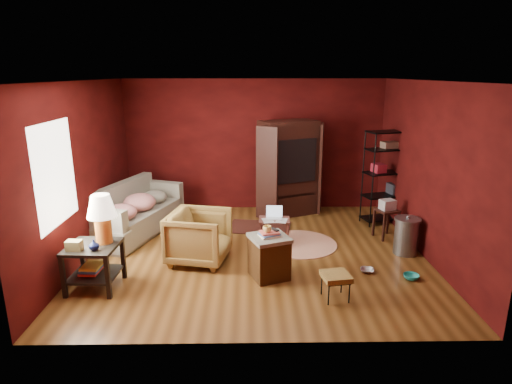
% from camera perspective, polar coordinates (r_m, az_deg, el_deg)
% --- Properties ---
extents(room, '(5.54, 5.04, 2.84)m').
position_cam_1_polar(room, '(6.81, -0.31, 2.78)').
color(room, brown).
rests_on(room, ground).
extents(sofa, '(1.23, 2.20, 0.83)m').
position_cam_1_polar(sofa, '(8.23, -15.61, -2.68)').
color(sofa, gray).
rests_on(sofa, ground).
extents(armchair, '(0.99, 1.03, 0.91)m').
position_cam_1_polar(armchair, '(6.84, -7.59, -5.62)').
color(armchair, black).
rests_on(armchair, ground).
extents(pet_bowl_steel, '(0.22, 0.10, 0.21)m').
position_cam_1_polar(pet_bowl_steel, '(6.77, 14.65, -9.48)').
color(pet_bowl_steel, '#B7B9BE').
rests_on(pet_bowl_steel, ground).
extents(pet_bowl_turquoise, '(0.24, 0.11, 0.23)m').
position_cam_1_polar(pet_bowl_turquoise, '(6.74, 20.04, -9.98)').
color(pet_bowl_turquoise, teal).
rests_on(pet_bowl_turquoise, ground).
extents(vase, '(0.17, 0.18, 0.14)m').
position_cam_1_polar(vase, '(6.12, -20.80, -6.63)').
color(vase, '#0C123C').
rests_on(vase, side_table).
extents(mug, '(0.15, 0.14, 0.13)m').
position_cam_1_polar(mug, '(6.12, 1.50, -4.86)').
color(mug, '#FBDD7A').
rests_on(mug, hamper).
extents(side_table, '(0.71, 0.71, 1.33)m').
position_cam_1_polar(side_table, '(6.28, -20.37, -5.13)').
color(side_table, black).
rests_on(side_table, ground).
extents(sofa_cushions, '(1.45, 2.23, 0.87)m').
position_cam_1_polar(sofa_cushions, '(8.25, -15.87, -2.55)').
color(sofa_cushions, gray).
rests_on(sofa_cushions, sofa).
extents(hamper, '(0.67, 0.67, 0.73)m').
position_cam_1_polar(hamper, '(6.32, 1.76, -8.51)').
color(hamper, '#492A11').
rests_on(hamper, ground).
extents(footstool, '(0.40, 0.40, 0.36)m').
position_cam_1_polar(footstool, '(5.85, 10.61, -11.11)').
color(footstool, black).
rests_on(footstool, ground).
extents(rug_round, '(1.39, 1.39, 0.01)m').
position_cam_1_polar(rug_round, '(7.63, 5.81, -6.88)').
color(rug_round, beige).
rests_on(rug_round, ground).
extents(rug_oriental, '(1.27, 0.95, 0.01)m').
position_cam_1_polar(rug_oriental, '(8.35, 0.49, -4.70)').
color(rug_oriental, '#501E15').
rests_on(rug_oriental, ground).
extents(laptop_desk, '(0.55, 0.44, 0.66)m').
position_cam_1_polar(laptop_desk, '(7.49, 2.45, -3.96)').
color(laptop_desk, brown).
rests_on(laptop_desk, ground).
extents(tv_armoire, '(1.43, 1.17, 1.98)m').
position_cam_1_polar(tv_armoire, '(8.93, 4.37, 3.39)').
color(tv_armoire, black).
rests_on(tv_armoire, ground).
extents(wire_shelving, '(0.98, 0.62, 1.85)m').
position_cam_1_polar(wire_shelving, '(8.78, 17.19, 2.42)').
color(wire_shelving, black).
rests_on(wire_shelving, ground).
extents(small_stand, '(0.46, 0.46, 0.72)m').
position_cam_1_polar(small_stand, '(8.07, 17.08, -2.24)').
color(small_stand, black).
rests_on(small_stand, ground).
extents(trash_can, '(0.53, 0.53, 0.67)m').
position_cam_1_polar(trash_can, '(7.53, 19.40, -5.52)').
color(trash_can, gray).
rests_on(trash_can, ground).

